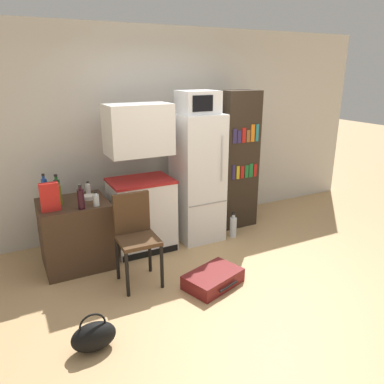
# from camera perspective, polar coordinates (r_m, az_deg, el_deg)

# --- Properties ---
(ground_plane) EXTENTS (24.00, 24.00, 0.00)m
(ground_plane) POSITION_cam_1_polar(r_m,az_deg,el_deg) (4.03, 6.91, -14.28)
(ground_plane) COLOR tan
(wall_back) EXTENTS (6.40, 0.10, 2.70)m
(wall_back) POSITION_cam_1_polar(r_m,az_deg,el_deg) (5.32, -2.91, 9.42)
(wall_back) COLOR beige
(wall_back) RESTS_ON ground_plane
(side_table) EXTENTS (0.74, 0.66, 0.76)m
(side_table) POSITION_cam_1_polar(r_m,az_deg,el_deg) (4.47, -17.30, -6.09)
(side_table) COLOR #422D1E
(side_table) RESTS_ON ground_plane
(kitchen_hutch) EXTENTS (0.75, 0.55, 1.79)m
(kitchen_hutch) POSITION_cam_1_polar(r_m,az_deg,el_deg) (4.56, -7.82, 0.97)
(kitchen_hutch) COLOR white
(kitchen_hutch) RESTS_ON ground_plane
(refrigerator) EXTENTS (0.56, 0.60, 1.64)m
(refrigerator) POSITION_cam_1_polar(r_m,az_deg,el_deg) (4.84, 0.84, 2.16)
(refrigerator) COLOR white
(refrigerator) RESTS_ON ground_plane
(microwave) EXTENTS (0.46, 0.40, 0.27)m
(microwave) POSITION_cam_1_polar(r_m,az_deg,el_deg) (4.66, 0.90, 13.55)
(microwave) COLOR silver
(microwave) RESTS_ON refrigerator
(bookshelf) EXTENTS (0.51, 0.33, 1.90)m
(bookshelf) POSITION_cam_1_polar(r_m,az_deg,el_deg) (5.26, 7.02, 4.78)
(bookshelf) COLOR #2D2319
(bookshelf) RESTS_ON ground_plane
(bottle_blue_soda) EXTENTS (0.06, 0.06, 0.28)m
(bottle_blue_soda) POSITION_cam_1_polar(r_m,az_deg,el_deg) (4.54, -21.54, 0.58)
(bottle_blue_soda) COLOR #1E47A3
(bottle_blue_soda) RESTS_ON side_table
(bottle_wine_dark) EXTENTS (0.07, 0.07, 0.27)m
(bottle_wine_dark) POSITION_cam_1_polar(r_m,az_deg,el_deg) (4.06, -16.56, -0.97)
(bottle_wine_dark) COLOR black
(bottle_wine_dark) RESTS_ON side_table
(bottle_clear_short) EXTENTS (0.07, 0.07, 0.16)m
(bottle_clear_short) POSITION_cam_1_polar(r_m,az_deg,el_deg) (4.13, -14.41, -1.16)
(bottle_clear_short) COLOR silver
(bottle_clear_short) RESTS_ON side_table
(bottle_green_tall) EXTENTS (0.07, 0.07, 0.29)m
(bottle_green_tall) POSITION_cam_1_polar(r_m,az_deg,el_deg) (4.45, -19.86, 0.44)
(bottle_green_tall) COLOR #1E6028
(bottle_green_tall) RESTS_ON side_table
(bottle_milk_white) EXTENTS (0.06, 0.06, 0.15)m
(bottle_milk_white) POSITION_cam_1_polar(r_m,az_deg,el_deg) (4.54, -15.55, 0.46)
(bottle_milk_white) COLOR white
(bottle_milk_white) RESTS_ON side_table
(bottle_olive_oil) EXTENTS (0.09, 0.09, 0.28)m
(bottle_olive_oil) POSITION_cam_1_polar(r_m,az_deg,el_deg) (4.26, -19.79, -0.35)
(bottle_olive_oil) COLOR #566619
(bottle_olive_oil) RESTS_ON side_table
(bowl) EXTENTS (0.15, 0.15, 0.04)m
(bowl) POSITION_cam_1_polar(r_m,az_deg,el_deg) (4.38, -15.37, -0.75)
(bowl) COLOR silver
(bowl) RESTS_ON side_table
(cereal_box) EXTENTS (0.19, 0.07, 0.30)m
(cereal_box) POSITION_cam_1_polar(r_m,az_deg,el_deg) (4.10, -20.85, -0.72)
(cereal_box) COLOR red
(cereal_box) RESTS_ON side_table
(chair) EXTENTS (0.41, 0.41, 0.95)m
(chair) POSITION_cam_1_polar(r_m,az_deg,el_deg) (3.93, -8.67, -5.75)
(chair) COLOR black
(chair) RESTS_ON ground_plane
(suitcase_large_flat) EXTENTS (0.68, 0.54, 0.15)m
(suitcase_large_flat) POSITION_cam_1_polar(r_m,az_deg,el_deg) (4.02, 3.24, -13.07)
(suitcase_large_flat) COLOR maroon
(suitcase_large_flat) RESTS_ON ground_plane
(handbag) EXTENTS (0.36, 0.20, 0.33)m
(handbag) POSITION_cam_1_polar(r_m,az_deg,el_deg) (3.30, -14.75, -20.49)
(handbag) COLOR black
(handbag) RESTS_ON ground_plane
(water_bottle_front) EXTENTS (0.09, 0.09, 0.35)m
(water_bottle_front) POSITION_cam_1_polar(r_m,az_deg,el_deg) (5.08, 6.28, -5.25)
(water_bottle_front) COLOR silver
(water_bottle_front) RESTS_ON ground_plane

